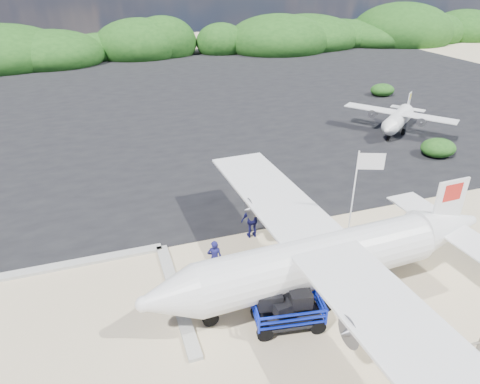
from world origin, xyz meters
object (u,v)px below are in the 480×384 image
object	(u,v)px
aircraft_small	(15,112)
crew_c	(253,220)
aircraft_large	(296,116)
signboard	(299,287)
crew_b	(282,213)
flagpole	(344,261)
crew_a	(215,258)
baggage_cart	(287,325)

from	to	relation	value
aircraft_small	crew_c	bearing A→B (deg)	79.59
aircraft_large	aircraft_small	xyz separation A→B (m)	(-24.31, 9.40, 0.00)
crew_c	aircraft_small	world-z (taller)	crew_c
signboard	crew_c	world-z (taller)	crew_c
crew_b	aircraft_small	bearing A→B (deg)	-74.06
crew_c	aircraft_large	distance (m)	20.20
flagpole	crew_a	xyz separation A→B (m)	(-5.84, 0.99, 0.86)
baggage_cart	signboard	distance (m)	2.29
flagpole	crew_c	distance (m)	4.72
signboard	crew_b	bearing A→B (deg)	50.94
crew_a	crew_b	distance (m)	5.10
baggage_cart	crew_b	world-z (taller)	crew_b
flagpole	signboard	bearing A→B (deg)	-160.74
crew_a	aircraft_small	size ratio (longest dim) A/B	0.24
crew_b	crew_c	bearing A→B (deg)	-1.75
flagpole	signboard	xyz separation A→B (m)	(-2.74, -0.96, 0.00)
crew_b	aircraft_small	world-z (taller)	crew_b
aircraft_large	crew_a	bearing A→B (deg)	53.73
aircraft_large	aircraft_small	bearing A→B (deg)	-23.18
baggage_cart	crew_c	distance (m)	6.17
crew_a	aircraft_large	distance (m)	23.48
baggage_cart	aircraft_large	size ratio (longest dim) A/B	0.16
signboard	crew_b	distance (m)	4.84
signboard	aircraft_large	size ratio (longest dim) A/B	0.10
baggage_cart	crew_b	xyz separation A→B (m)	(2.63, 6.45, 0.79)
crew_a	crew_b	world-z (taller)	crew_a
baggage_cart	crew_c	size ratio (longest dim) A/B	1.41
baggage_cart	crew_b	size ratio (longest dim) A/B	1.74
crew_a	aircraft_small	xyz separation A→B (m)	(-11.11, 28.80, -0.86)
crew_c	flagpole	bearing A→B (deg)	137.87
baggage_cart	crew_a	world-z (taller)	crew_a
aircraft_small	crew_a	bearing A→B (deg)	73.43
signboard	crew_c	distance (m)	4.35
signboard	aircraft_small	size ratio (longest dim) A/B	0.25
crew_b	flagpole	bearing A→B (deg)	97.60
flagpole	signboard	size ratio (longest dim) A/B	2.96
crew_a	crew_c	bearing A→B (deg)	-124.57
crew_a	aircraft_large	xyz separation A→B (m)	(13.20, 19.39, -0.86)
crew_b	aircraft_large	world-z (taller)	aircraft_large
baggage_cart	signboard	size ratio (longest dim) A/B	1.51
signboard	aircraft_small	bearing A→B (deg)	90.85
flagpole	crew_b	xyz separation A→B (m)	(-1.50, 3.66, 0.79)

